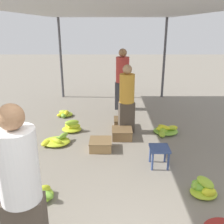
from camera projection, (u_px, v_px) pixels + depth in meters
name	position (u px, v px, depth m)	size (l,w,h in m)	color
canopy_post_back_left	(60.00, 59.00, 8.29)	(0.08, 0.08, 2.61)	#4C4C51
canopy_post_back_right	(163.00, 59.00, 8.30)	(0.08, 0.08, 2.61)	#4C4C51
canopy_tarp	(112.00, 11.00, 4.74)	(3.84, 7.02, 0.04)	#B2B2B7
vendor_foreground	(20.00, 190.00, 2.34)	(0.41, 0.40, 1.77)	#4C4238
stool	(158.00, 151.00, 4.37)	(0.34, 0.34, 0.37)	#384C84
banana_pile_left_0	(36.00, 194.00, 3.60)	(0.55, 0.44, 0.20)	#C2D229
banana_pile_left_1	(55.00, 141.00, 5.26)	(0.60, 0.50, 0.20)	#C2D229
banana_pile_left_2	(71.00, 127.00, 5.89)	(0.46, 0.46, 0.29)	#95C031
banana_pile_left_3	(64.00, 114.00, 6.86)	(0.46, 0.43, 0.17)	#AECA2D
banana_pile_right_0	(202.00, 188.00, 3.67)	(0.40, 0.38, 0.28)	#73B238
banana_pile_right_1	(164.00, 130.00, 5.77)	(0.59, 0.58, 0.21)	yellow
crate_near	(100.00, 145.00, 5.03)	(0.45, 0.45, 0.20)	#9E7A4C
crate_mid	(121.00, 133.00, 5.52)	(0.44, 0.44, 0.21)	olive
crate_far	(121.00, 123.00, 6.11)	(0.42, 0.42, 0.22)	brown
shopper_walking_mid	(121.00, 79.00, 7.17)	(0.45, 0.45, 1.77)	#2D2D33
shopper_walking_far	(126.00, 98.00, 5.60)	(0.39, 0.39, 1.58)	#4C4238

